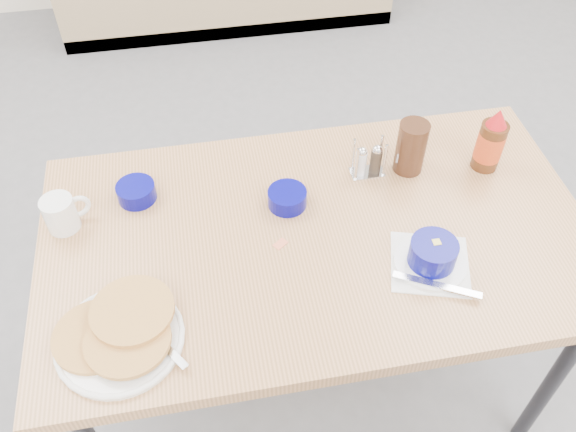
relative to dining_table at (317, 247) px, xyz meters
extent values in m
cube|color=#2D2D33|center=(0.00, 2.47, -0.66)|extent=(1.90, 0.55, 0.08)
cube|color=tan|center=(0.00, 0.00, 0.04)|extent=(1.40, 0.80, 0.04)
cylinder|color=#2D2D33|center=(0.62, -0.32, -0.34)|extent=(0.04, 0.04, 0.72)
cylinder|color=#2D2D33|center=(-0.62, 0.32, -0.34)|extent=(0.04, 0.04, 0.72)
cylinder|color=#2D2D33|center=(0.62, 0.32, -0.34)|extent=(0.04, 0.04, 0.72)
cylinder|color=white|center=(-0.49, -0.23, 0.07)|extent=(0.28, 0.28, 0.01)
cylinder|color=#DF9954|center=(-0.54, -0.22, 0.08)|extent=(0.19, 0.19, 0.01)
cylinder|color=#DF9954|center=(-0.47, -0.25, 0.09)|extent=(0.19, 0.19, 0.01)
cylinder|color=#DF9954|center=(-0.46, -0.19, 0.11)|extent=(0.19, 0.19, 0.01)
cube|color=silver|center=(-0.39, -0.28, 0.08)|extent=(0.08, 0.11, 0.00)
cylinder|color=white|center=(-0.63, 0.14, 0.11)|extent=(0.08, 0.08, 0.09)
cylinder|color=black|center=(-0.63, 0.14, 0.15)|extent=(0.07, 0.07, 0.00)
torus|color=white|center=(-0.59, 0.15, 0.11)|extent=(0.07, 0.04, 0.07)
cube|color=white|center=(0.24, -0.15, 0.06)|extent=(0.23, 0.23, 0.00)
cylinder|color=white|center=(0.24, -0.15, 0.07)|extent=(0.18, 0.18, 0.01)
cylinder|color=#04056E|center=(0.24, -0.15, 0.11)|extent=(0.11, 0.11, 0.06)
cylinder|color=white|center=(0.24, -0.15, 0.13)|extent=(0.10, 0.10, 0.01)
cube|color=#F4DB60|center=(0.25, -0.15, 0.14)|extent=(0.02, 0.02, 0.01)
cube|color=silver|center=(0.23, -0.22, 0.08)|extent=(0.19, 0.12, 0.01)
cylinder|color=#04056E|center=(-0.45, 0.20, 0.09)|extent=(0.10, 0.10, 0.05)
cylinder|color=#04056E|center=(-0.06, 0.11, 0.09)|extent=(0.10, 0.10, 0.05)
cylinder|color=#381F12|center=(0.30, 0.19, 0.14)|extent=(0.08, 0.08, 0.15)
cube|color=silver|center=(0.18, 0.19, 0.06)|extent=(0.09, 0.06, 0.00)
cylinder|color=silver|center=(0.14, 0.17, 0.12)|extent=(0.01, 0.01, 0.11)
cylinder|color=silver|center=(0.22, 0.17, 0.12)|extent=(0.01, 0.01, 0.11)
cylinder|color=silver|center=(0.14, 0.21, 0.12)|extent=(0.01, 0.01, 0.11)
cylinder|color=silver|center=(0.22, 0.21, 0.12)|extent=(0.01, 0.01, 0.11)
cylinder|color=silver|center=(0.16, 0.19, 0.10)|extent=(0.03, 0.03, 0.07)
cylinder|color=#3F3326|center=(0.20, 0.19, 0.10)|extent=(0.03, 0.03, 0.07)
cylinder|color=#47230F|center=(0.51, 0.16, 0.13)|extent=(0.07, 0.07, 0.14)
cylinder|color=orange|center=(0.51, 0.16, 0.14)|extent=(0.07, 0.07, 0.08)
cone|color=red|center=(0.51, 0.16, 0.23)|extent=(0.06, 0.06, 0.05)
cube|color=#E66E4C|center=(-0.10, -0.02, 0.06)|extent=(0.04, 0.04, 0.00)
camera|label=1|loc=(-0.26, -0.98, 1.23)|focal=38.00mm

